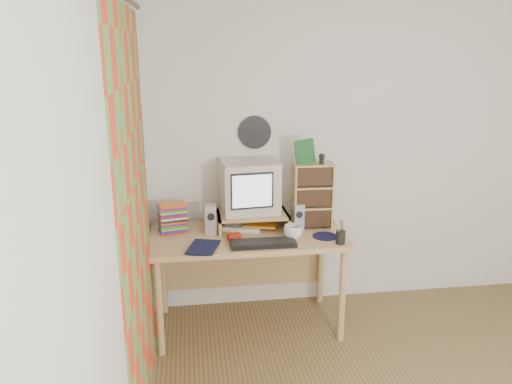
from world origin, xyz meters
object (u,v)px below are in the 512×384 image
object	(u,v)px
crt_monitor	(249,187)
dvd_stack	(172,214)
diary	(190,245)
desk	(247,247)
mug	(293,232)
keyboard	(263,243)
cd_rack	(312,195)

from	to	relation	value
crt_monitor	dvd_stack	xyz separation A→B (m)	(-0.57, -0.03, -0.17)
crt_monitor	diary	size ratio (longest dim) A/B	1.75
desk	dvd_stack	world-z (taller)	dvd_stack
dvd_stack	mug	world-z (taller)	dvd_stack
keyboard	desk	bearing A→B (deg)	104.83
diary	cd_rack	bearing A→B (deg)	34.48
dvd_stack	diary	xyz separation A→B (m)	(0.12, -0.34, -0.11)
desk	keyboard	size ratio (longest dim) A/B	3.12
desk	mug	distance (m)	0.42
mug	diary	bearing A→B (deg)	-174.79
crt_monitor	diary	world-z (taller)	crt_monitor
diary	keyboard	bearing A→B (deg)	13.71
dvd_stack	mug	xyz separation A→B (m)	(0.84, -0.28, -0.09)
keyboard	diary	bearing A→B (deg)	178.24
desk	crt_monitor	bearing A→B (deg)	68.79
keyboard	cd_rack	bearing A→B (deg)	38.49
cd_rack	diary	distance (m)	0.99
keyboard	mug	bearing A→B (deg)	22.09
keyboard	diary	world-z (taller)	diary
cd_rack	diary	xyz separation A→B (m)	(-0.91, -0.30, -0.22)
crt_monitor	keyboard	xyz separation A→B (m)	(0.04, -0.39, -0.29)
desk	keyboard	distance (m)	0.35
desk	mug	bearing A→B (deg)	-35.99
dvd_stack	mug	distance (m)	0.89
dvd_stack	cd_rack	size ratio (longest dim) A/B	0.56
cd_rack	diary	bearing A→B (deg)	-160.27
dvd_stack	diary	bearing A→B (deg)	-83.33
crt_monitor	mug	size ratio (longest dim) A/B	3.08
mug	dvd_stack	bearing A→B (deg)	161.82
desk	diary	xyz separation A→B (m)	(-0.42, -0.28, 0.16)
desk	keyboard	bearing A→B (deg)	-75.94
mug	desk	bearing A→B (deg)	144.01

